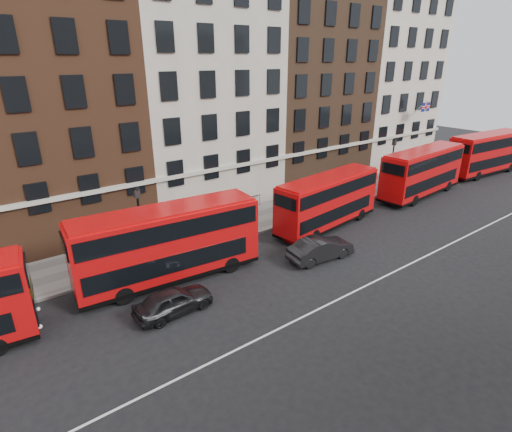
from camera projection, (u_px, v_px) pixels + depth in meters
ground at (340, 272)px, 25.41m from camera, size 120.00×120.00×0.00m
pavement at (245, 221)px, 33.19m from camera, size 80.00×5.00×0.15m
kerb at (264, 231)px, 31.33m from camera, size 80.00×0.30×0.16m
road_centre_line at (366, 286)px, 23.93m from camera, size 70.00×0.12×0.01m
building_terrace at (192, 88)px, 34.73m from camera, size 64.00×11.95×22.00m
bus_b at (168, 243)px, 23.73m from camera, size 11.28×3.62×4.66m
bus_c at (328, 200)px, 31.40m from camera, size 10.33×3.62×4.25m
bus_d at (422, 171)px, 38.60m from camera, size 11.20×3.45×4.64m
bus_e at (486, 153)px, 45.82m from camera, size 11.46×3.60×4.74m
car_rear at (173, 301)px, 21.18m from camera, size 4.34×1.88×1.46m
car_front at (321, 249)px, 26.84m from camera, size 4.86×2.15×1.55m
lamp_post_left at (140, 222)px, 25.15m from camera, size 0.44×0.44×5.33m
lamp_post_right at (392, 162)px, 39.70m from camera, size 0.44×0.44×5.33m
traffic_light at (441, 155)px, 45.35m from camera, size 0.25×0.45×3.27m
iron_railings at (230, 207)px, 34.61m from camera, size 6.60×0.06×1.00m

